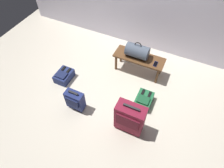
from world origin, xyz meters
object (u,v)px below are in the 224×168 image
(suitcase_upright_burgundy, at_px, (130,118))
(backpack_green, at_px, (144,100))
(cell_phone, at_px, (156,64))
(backpack_navy, at_px, (64,76))
(bench, at_px, (139,59))
(duffel_bag_slate, at_px, (137,51))
(suitcase_small_navy, at_px, (75,100))

(suitcase_upright_burgundy, distance_m, backpack_green, 0.63)
(cell_phone, distance_m, backpack_navy, 1.83)
(bench, relative_size, cell_phone, 6.94)
(suitcase_upright_burgundy, xyz_separation_m, backpack_green, (0.06, 0.58, -0.25))
(cell_phone, relative_size, backpack_navy, 0.38)
(suitcase_upright_burgundy, bearing_deg, bench, 103.92)
(backpack_green, distance_m, backpack_navy, 1.66)
(duffel_bag_slate, height_order, suitcase_upright_burgundy, duffel_bag_slate)
(cell_phone, height_order, suitcase_upright_burgundy, suitcase_upright_burgundy)
(backpack_green, xyz_separation_m, backpack_navy, (-1.66, -0.13, 0.00))
(backpack_green, relative_size, backpack_navy, 1.00)
(bench, height_order, backpack_green, bench)
(suitcase_upright_burgundy, relative_size, backpack_navy, 1.75)
(bench, relative_size, suitcase_small_navy, 2.17)
(duffel_bag_slate, xyz_separation_m, suitcase_upright_burgundy, (0.38, -1.29, -0.20))
(bench, distance_m, suitcase_upright_burgundy, 1.33)
(bench, relative_size, duffel_bag_slate, 2.27)
(duffel_bag_slate, bearing_deg, backpack_navy, -145.56)
(duffel_bag_slate, height_order, cell_phone, duffel_bag_slate)
(backpack_green, bearing_deg, backpack_navy, -175.63)
(bench, relative_size, backpack_navy, 2.63)
(duffel_bag_slate, xyz_separation_m, suitcase_small_navy, (-0.63, -1.31, -0.30))
(suitcase_upright_burgundy, height_order, backpack_green, suitcase_upright_burgundy)
(suitcase_upright_burgundy, height_order, suitcase_small_navy, suitcase_upright_burgundy)
(suitcase_small_navy, height_order, backpack_navy, suitcase_small_navy)
(bench, distance_m, duffel_bag_slate, 0.20)
(backpack_navy, bearing_deg, bench, 33.20)
(duffel_bag_slate, relative_size, cell_phone, 3.06)
(cell_phone, xyz_separation_m, backpack_navy, (-1.62, -0.78, -0.32))
(suitcase_small_navy, bearing_deg, backpack_green, 29.45)
(bench, bearing_deg, cell_phone, -8.96)
(bench, bearing_deg, suitcase_small_navy, -117.71)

